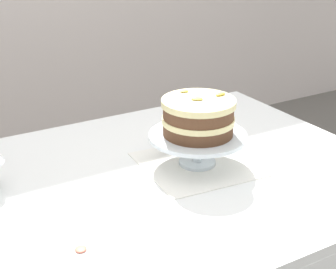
# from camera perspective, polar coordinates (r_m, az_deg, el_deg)

# --- Properties ---
(dining_table) EXTENTS (1.40, 1.00, 0.74)m
(dining_table) POSITION_cam_1_polar(r_m,az_deg,el_deg) (1.52, -1.85, -8.06)
(dining_table) COLOR white
(dining_table) RESTS_ON ground
(linen_napkin) EXTENTS (0.35, 0.35, 0.00)m
(linen_napkin) POSITION_cam_1_polar(r_m,az_deg,el_deg) (1.57, 3.25, -3.28)
(linen_napkin) COLOR white
(linen_napkin) RESTS_ON dining_table
(cake_stand) EXTENTS (0.29, 0.29, 0.10)m
(cake_stand) POSITION_cam_1_polar(r_m,az_deg,el_deg) (1.53, 3.32, -0.54)
(cake_stand) COLOR silver
(cake_stand) RESTS_ON linen_napkin
(layer_cake) EXTENTS (0.22, 0.22, 0.11)m
(layer_cake) POSITION_cam_1_polar(r_m,az_deg,el_deg) (1.50, 3.38, 1.94)
(layer_cake) COLOR brown
(layer_cake) RESTS_ON cake_stand
(loose_petal_0) EXTENTS (0.04, 0.04, 0.00)m
(loose_petal_0) POSITION_cam_1_polar(r_m,az_deg,el_deg) (1.21, -9.51, -12.24)
(loose_petal_0) COLOR #E56B51
(loose_petal_0) RESTS_ON dining_table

